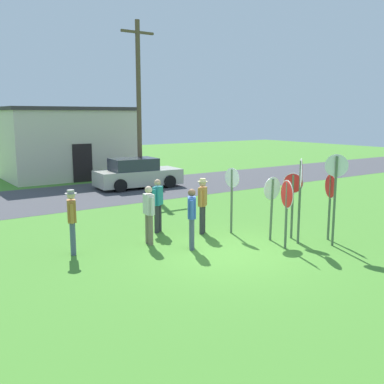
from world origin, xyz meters
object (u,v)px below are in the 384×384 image
object	(u,v)px
person_holding_notes	(157,202)
person_near_signs	(192,215)
person_with_sunhat	(149,212)
stop_sign_leaning_right	(300,185)
utility_pole	(139,101)
stop_sign_nearest	(293,195)
stop_sign_center_cluster	(330,195)
stop_sign_rear_left	(287,202)
person_in_dark_shirt	(72,218)
parked_car_on_street	(137,174)
person_on_left	(203,202)
stop_sign_rear_right	(232,190)
stop_sign_low_front	(335,186)
stop_sign_tallest	(272,198)

from	to	relation	value
person_holding_notes	person_near_signs	world-z (taller)	same
person_with_sunhat	person_near_signs	distance (m)	1.31
stop_sign_leaning_right	utility_pole	bearing A→B (deg)	83.33
stop_sign_nearest	person_holding_notes	bearing A→B (deg)	135.00
stop_sign_center_cluster	stop_sign_rear_left	size ratio (longest dim) A/B	1.03
stop_sign_leaning_right	person_in_dark_shirt	world-z (taller)	stop_sign_leaning_right
parked_car_on_street	person_holding_notes	xyz separation A→B (m)	(-3.62, -8.19, 0.29)
utility_pole	stop_sign_nearest	size ratio (longest dim) A/B	4.20
parked_car_on_street	person_near_signs	xyz separation A→B (m)	(-3.76, -10.31, 0.26)
parked_car_on_street	person_on_left	distance (m)	9.48
stop_sign_rear_right	stop_sign_low_front	bearing A→B (deg)	-62.28
stop_sign_rear_left	person_in_dark_shirt	distance (m)	5.81
stop_sign_tallest	person_with_sunhat	distance (m)	3.60
stop_sign_rear_right	stop_sign_center_cluster	world-z (taller)	stop_sign_rear_right
utility_pole	stop_sign_nearest	distance (m)	12.16
stop_sign_center_cluster	utility_pole	bearing A→B (deg)	88.21
parked_car_on_street	stop_sign_center_cluster	xyz separation A→B (m)	(0.10, -11.86, 0.65)
utility_pole	person_holding_notes	world-z (taller)	utility_pole
stop_sign_tallest	person_with_sunhat	size ratio (longest dim) A/B	1.12
stop_sign_leaning_right	stop_sign_rear_right	size ratio (longest dim) A/B	1.20
parked_car_on_street	person_on_left	size ratio (longest dim) A/B	2.55
stop_sign_rear_right	stop_sign_nearest	xyz separation A→B (m)	(1.09, -1.50, -0.05)
person_on_left	person_in_dark_shirt	bearing A→B (deg)	176.38
stop_sign_nearest	stop_sign_tallest	world-z (taller)	stop_sign_nearest
parked_car_on_street	utility_pole	bearing A→B (deg)	49.91
utility_pole	person_near_signs	size ratio (longest dim) A/B	4.93
utility_pole	stop_sign_low_front	world-z (taller)	utility_pole
stop_sign_rear_right	person_in_dark_shirt	distance (m)	4.92
person_on_left	person_near_signs	world-z (taller)	person_on_left
stop_sign_leaning_right	stop_sign_tallest	xyz separation A→B (m)	(-0.40, 0.70, -0.43)
stop_sign_rear_right	person_near_signs	size ratio (longest dim) A/B	1.22
utility_pole	person_holding_notes	xyz separation A→B (m)	(-4.11, -8.78, -3.37)
stop_sign_nearest	person_holding_notes	distance (m)	4.17
stop_sign_rear_left	person_in_dark_shirt	bearing A→B (deg)	150.36
stop_sign_nearest	person_in_dark_shirt	distance (m)	6.37
stop_sign_tallest	person_holding_notes	xyz separation A→B (m)	(-2.28, 2.74, -0.29)
utility_pole	stop_sign_rear_right	distance (m)	10.88
person_with_sunhat	person_in_dark_shirt	size ratio (longest dim) A/B	0.97
stop_sign_center_cluster	person_on_left	size ratio (longest dim) A/B	1.14
stop_sign_center_cluster	person_near_signs	world-z (taller)	stop_sign_center_cluster
person_on_left	person_near_signs	size ratio (longest dim) A/B	1.03
stop_sign_low_front	person_in_dark_shirt	bearing A→B (deg)	150.93
utility_pole	person_near_signs	distance (m)	12.18
utility_pole	person_with_sunhat	bearing A→B (deg)	-116.97
person_in_dark_shirt	person_holding_notes	bearing A→B (deg)	12.76
stop_sign_center_cluster	stop_sign_leaning_right	bearing A→B (deg)	167.43
person_on_left	stop_sign_tallest	bearing A→B (deg)	-56.30
stop_sign_center_cluster	stop_sign_rear_right	bearing A→B (deg)	130.06
stop_sign_center_cluster	stop_sign_nearest	distance (m)	1.07
stop_sign_tallest	person_near_signs	xyz separation A→B (m)	(-2.43, 0.62, -0.32)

